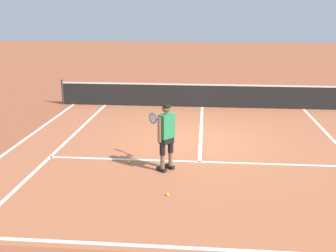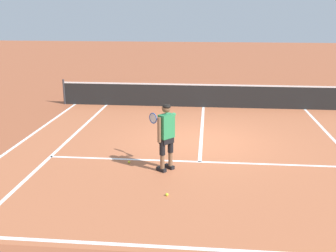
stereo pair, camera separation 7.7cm
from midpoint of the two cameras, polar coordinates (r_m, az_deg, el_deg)
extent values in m
plane|color=#9E5133|center=(12.74, 4.78, -2.12)|extent=(80.00, 80.00, 0.00)
cube|color=#B2603D|center=(12.10, 4.72, -3.08)|extent=(10.98, 10.95, 0.00)
cube|color=white|center=(7.31, 3.89, -16.58)|extent=(10.98, 0.10, 0.01)
cube|color=white|center=(11.04, 4.61, -4.96)|extent=(8.23, 0.10, 0.01)
cube|color=white|center=(14.08, 4.89, -0.34)|extent=(0.10, 6.40, 0.01)
cube|color=white|center=(12.82, -14.00, -2.40)|extent=(0.10, 10.55, 0.01)
cube|color=white|center=(13.34, -19.58, -2.15)|extent=(0.10, 10.55, 0.01)
cylinder|color=#333338|center=(18.11, -14.10, 4.62)|extent=(0.08, 0.08, 1.07)
cube|color=black|center=(17.08, 5.10, 4.10)|extent=(11.84, 0.02, 0.91)
cube|color=white|center=(16.99, 5.14, 5.71)|extent=(11.84, 0.03, 0.06)
cube|color=black|center=(10.39, -0.72, -6.05)|extent=(0.28, 0.27, 0.09)
cube|color=black|center=(10.56, 0.40, -5.66)|extent=(0.28, 0.27, 0.09)
cylinder|color=brown|center=(10.28, -0.57, -4.94)|extent=(0.11, 0.11, 0.36)
cylinder|color=black|center=(10.15, -0.58, -2.91)|extent=(0.14, 0.14, 0.41)
cylinder|color=brown|center=(10.46, 0.55, -4.57)|extent=(0.11, 0.11, 0.36)
cylinder|color=black|center=(10.33, 0.56, -2.57)|extent=(0.14, 0.14, 0.41)
cube|color=black|center=(10.18, 0.00, -1.86)|extent=(0.37, 0.39, 0.20)
cube|color=#28844C|center=(10.09, 0.00, -0.02)|extent=(0.41, 0.43, 0.60)
cylinder|color=brown|center=(9.94, -1.01, -0.56)|extent=(0.09, 0.09, 0.62)
cylinder|color=#28844C|center=(10.29, 0.72, 1.16)|extent=(0.26, 0.24, 0.29)
cylinder|color=brown|center=(10.50, 0.07, 0.67)|extent=(0.27, 0.25, 0.14)
sphere|color=brown|center=(9.98, -0.04, 2.45)|extent=(0.21, 0.21, 0.21)
ellipsoid|color=black|center=(9.96, 0.04, 2.71)|extent=(0.28, 0.28, 0.12)
cylinder|color=#232326|center=(10.67, -0.69, 0.76)|extent=(0.17, 0.15, 0.03)
cylinder|color=#1E479E|center=(10.77, -1.23, 0.91)|extent=(0.09, 0.08, 0.02)
torus|color=#1E479E|center=(10.91, -1.89, 1.09)|extent=(0.24, 0.21, 0.30)
cylinder|color=silver|center=(10.91, -1.89, 1.09)|extent=(0.19, 0.17, 0.25)
sphere|color=#CCE02D|center=(9.08, 0.09, -9.48)|extent=(0.07, 0.07, 0.07)
sphere|color=#CCE02D|center=(10.96, -5.21, -4.98)|extent=(0.07, 0.07, 0.07)
camera|label=1|loc=(0.04, -89.79, 0.06)|focal=43.97mm
camera|label=2|loc=(0.04, 90.21, -0.06)|focal=43.97mm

